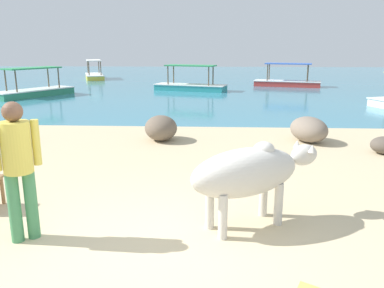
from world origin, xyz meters
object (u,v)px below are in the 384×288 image
Objects in this scene: boat_teal at (190,85)px; boat_green at (34,90)px; boat_yellow at (94,75)px; cow at (249,172)px; person_standing at (18,162)px; boat_red at (287,81)px.

boat_teal is 7.46m from boat_green.
boat_green is at bearing 161.37° from boat_yellow.
cow is 24.12m from boat_yellow.
person_standing is 14.51m from boat_green.
cow is 0.47× the size of boat_red.
cow is 18.28m from boat_red.
boat_red is 5.86m from boat_teal.
boat_red and boat_teal have the same top height.
cow is at bearing -178.44° from boat_yellow.
person_standing is 0.42× the size of boat_teal.
boat_teal is (-5.35, -2.41, 0.00)m from boat_red.
boat_teal is (-1.55, 15.46, -0.45)m from cow.
person_standing is 23.79m from boat_yellow.
person_standing is 16.01m from boat_teal.
boat_red is 13.26m from boat_yellow.
cow is at bearing -86.68° from boat_red.
boat_green is (-8.50, 12.75, -0.45)m from cow.
boat_yellow is (-0.13, 9.76, 0.00)m from boat_green.
boat_red and boat_green have the same top height.
person_standing is 0.42× the size of boat_red.
boat_teal is 9.99m from boat_yellow.
person_standing reaches higher than boat_yellow.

